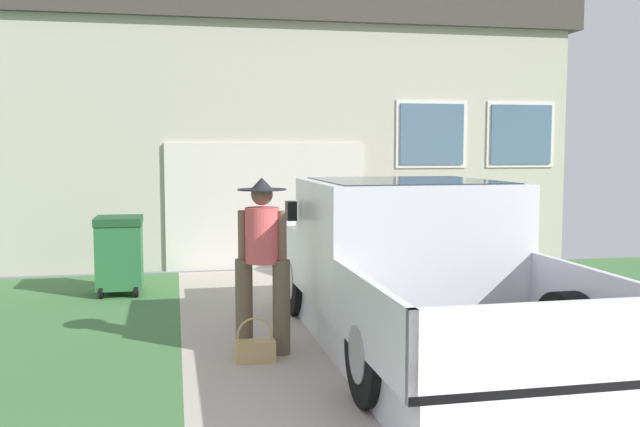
# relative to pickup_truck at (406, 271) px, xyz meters

# --- Properties ---
(pickup_truck) EXTENTS (2.08, 5.04, 1.62)m
(pickup_truck) POSITION_rel_pickup_truck_xyz_m (0.00, 0.00, 0.00)
(pickup_truck) COLOR white
(pickup_truck) RESTS_ON ground
(person_with_hat) EXTENTS (0.50, 0.45, 1.67)m
(person_with_hat) POSITION_rel_pickup_truck_xyz_m (-1.46, -0.15, 0.20)
(person_with_hat) COLOR brown
(person_with_hat) RESTS_ON ground
(handbag) EXTENTS (0.37, 0.16, 0.41)m
(handbag) POSITION_rel_pickup_truck_xyz_m (-1.56, -0.40, -0.59)
(handbag) COLOR tan
(handbag) RESTS_ON ground
(house_with_garage) EXTENTS (11.02, 6.62, 4.78)m
(house_with_garage) POSITION_rel_pickup_truck_xyz_m (-0.90, 7.82, 1.70)
(house_with_garage) COLOR #BBB8A3
(house_with_garage) RESTS_ON ground
(wheeled_trash_bin) EXTENTS (0.60, 0.72, 1.03)m
(wheeled_trash_bin) POSITION_rel_pickup_truck_xyz_m (-2.98, 2.99, -0.16)
(wheeled_trash_bin) COLOR #286B38
(wheeled_trash_bin) RESTS_ON ground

